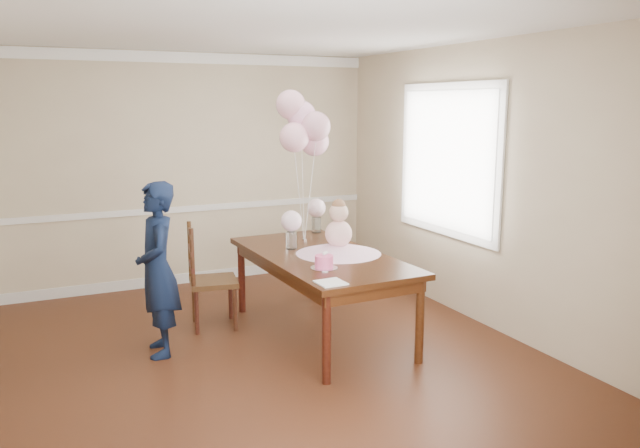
# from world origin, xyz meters

# --- Properties ---
(floor) EXTENTS (4.50, 5.00, 0.00)m
(floor) POSITION_xyz_m (0.00, 0.00, 0.00)
(floor) COLOR #35180D
(floor) RESTS_ON ground
(ceiling) EXTENTS (4.50, 5.00, 0.02)m
(ceiling) POSITION_xyz_m (0.00, 0.00, 2.70)
(ceiling) COLOR white
(ceiling) RESTS_ON wall_back
(wall_back) EXTENTS (4.50, 0.02, 2.70)m
(wall_back) POSITION_xyz_m (0.00, 2.50, 1.35)
(wall_back) COLOR #BCAA8A
(wall_back) RESTS_ON floor
(wall_front) EXTENTS (4.50, 0.02, 2.70)m
(wall_front) POSITION_xyz_m (0.00, -2.50, 1.35)
(wall_front) COLOR #BCAA8A
(wall_front) RESTS_ON floor
(wall_right) EXTENTS (0.02, 5.00, 2.70)m
(wall_right) POSITION_xyz_m (2.25, 0.00, 1.35)
(wall_right) COLOR #BCAA8A
(wall_right) RESTS_ON floor
(chair_rail_trim) EXTENTS (4.50, 0.02, 0.07)m
(chair_rail_trim) POSITION_xyz_m (0.00, 2.49, 0.90)
(chair_rail_trim) COLOR white
(chair_rail_trim) RESTS_ON wall_back
(crown_molding) EXTENTS (4.50, 0.02, 0.12)m
(crown_molding) POSITION_xyz_m (0.00, 2.49, 2.63)
(crown_molding) COLOR white
(crown_molding) RESTS_ON wall_back
(baseboard_trim) EXTENTS (4.50, 0.02, 0.12)m
(baseboard_trim) POSITION_xyz_m (0.00, 2.49, 0.06)
(baseboard_trim) COLOR silver
(baseboard_trim) RESTS_ON floor
(window_frame) EXTENTS (0.02, 1.66, 1.56)m
(window_frame) POSITION_xyz_m (2.23, 0.50, 1.55)
(window_frame) COLOR white
(window_frame) RESTS_ON wall_right
(window_blinds) EXTENTS (0.01, 1.50, 1.40)m
(window_blinds) POSITION_xyz_m (2.21, 0.50, 1.55)
(window_blinds) COLOR silver
(window_blinds) RESTS_ON wall_right
(dining_table_top) EXTENTS (1.10, 2.09, 0.05)m
(dining_table_top) POSITION_xyz_m (0.69, 0.27, 0.75)
(dining_table_top) COLOR black
(dining_table_top) RESTS_ON table_leg_fl
(table_apron) EXTENTS (0.99, 1.99, 0.10)m
(table_apron) POSITION_xyz_m (0.69, 0.27, 0.67)
(table_apron) COLOR black
(table_apron) RESTS_ON table_leg_fl
(table_leg_fl) EXTENTS (0.07, 0.07, 0.72)m
(table_leg_fl) POSITION_xyz_m (0.29, -0.69, 0.36)
(table_leg_fl) COLOR black
(table_leg_fl) RESTS_ON floor
(table_leg_fr) EXTENTS (0.07, 0.07, 0.72)m
(table_leg_fr) POSITION_xyz_m (1.15, -0.66, 0.36)
(table_leg_fr) COLOR black
(table_leg_fr) RESTS_ON floor
(table_leg_bl) EXTENTS (0.07, 0.07, 0.72)m
(table_leg_bl) POSITION_xyz_m (0.22, 1.20, 0.36)
(table_leg_bl) COLOR black
(table_leg_bl) RESTS_ON floor
(table_leg_br) EXTENTS (0.07, 0.07, 0.72)m
(table_leg_br) POSITION_xyz_m (1.09, 1.23, 0.36)
(table_leg_br) COLOR black
(table_leg_br) RESTS_ON floor
(baby_skirt) EXTENTS (0.81, 0.81, 0.10)m
(baby_skirt) POSITION_xyz_m (0.84, 0.22, 0.82)
(baby_skirt) COLOR #EDAFCF
(baby_skirt) RESTS_ON dining_table_top
(baby_torso) EXTENTS (0.25, 0.25, 0.25)m
(baby_torso) POSITION_xyz_m (0.84, 0.22, 0.96)
(baby_torso) COLOR #FFA1C5
(baby_torso) RESTS_ON baby_skirt
(baby_head) EXTENTS (0.17, 0.17, 0.17)m
(baby_head) POSITION_xyz_m (0.84, 0.22, 1.15)
(baby_head) COLOR beige
(baby_head) RESTS_ON baby_torso
(baby_hair) EXTENTS (0.12, 0.12, 0.12)m
(baby_hair) POSITION_xyz_m (0.84, 0.22, 1.21)
(baby_hair) COLOR brown
(baby_hair) RESTS_ON baby_head
(cake_platter) EXTENTS (0.23, 0.23, 0.01)m
(cake_platter) POSITION_xyz_m (0.50, -0.20, 0.78)
(cake_platter) COLOR #BCBBC0
(cake_platter) RESTS_ON dining_table_top
(birthday_cake) EXTENTS (0.16, 0.16, 0.10)m
(birthday_cake) POSITION_xyz_m (0.50, -0.20, 0.83)
(birthday_cake) COLOR #FF5094
(birthday_cake) RESTS_ON cake_platter
(cake_flower_a) EXTENTS (0.03, 0.03, 0.03)m
(cake_flower_a) POSITION_xyz_m (0.50, -0.20, 0.90)
(cake_flower_a) COLOR white
(cake_flower_a) RESTS_ON birthday_cake
(cake_flower_b) EXTENTS (0.03, 0.03, 0.03)m
(cake_flower_b) POSITION_xyz_m (0.53, -0.18, 0.90)
(cake_flower_b) COLOR white
(cake_flower_b) RESTS_ON birthday_cake
(rose_vase_near) EXTENTS (0.11, 0.11, 0.16)m
(rose_vase_near) POSITION_xyz_m (0.52, 0.57, 0.85)
(rose_vase_near) COLOR white
(rose_vase_near) RESTS_ON dining_table_top
(roses_near) EXTENTS (0.20, 0.20, 0.20)m
(roses_near) POSITION_xyz_m (0.52, 0.57, 1.04)
(roses_near) COLOR white
(roses_near) RESTS_ON rose_vase_near
(rose_vase_far) EXTENTS (0.11, 0.11, 0.16)m
(rose_vase_far) POSITION_xyz_m (1.05, 1.16, 0.85)
(rose_vase_far) COLOR silver
(rose_vase_far) RESTS_ON dining_table_top
(roses_far) EXTENTS (0.20, 0.20, 0.20)m
(roses_far) POSITION_xyz_m (1.05, 1.16, 1.04)
(roses_far) COLOR #FDD4E0
(roses_far) RESTS_ON rose_vase_far
(napkin) EXTENTS (0.21, 0.21, 0.01)m
(napkin) POSITION_xyz_m (0.36, -0.62, 0.78)
(napkin) COLOR white
(napkin) RESTS_ON dining_table_top
(balloon_weight) EXTENTS (0.04, 0.04, 0.02)m
(balloon_weight) POSITION_xyz_m (0.77, 0.84, 0.78)
(balloon_weight) COLOR silver
(balloon_weight) RESTS_ON dining_table_top
(balloon_a) EXTENTS (0.29, 0.29, 0.29)m
(balloon_a) POSITION_xyz_m (0.67, 0.84, 1.80)
(balloon_a) COLOR #FEB4C7
(balloon_a) RESTS_ON balloon_ribbon_a
(balloon_b) EXTENTS (0.29, 0.29, 0.29)m
(balloon_b) POSITION_xyz_m (0.88, 0.79, 1.90)
(balloon_b) COLOR #DE9DB0
(balloon_b) RESTS_ON balloon_ribbon_b
(balloon_c) EXTENTS (0.29, 0.29, 0.29)m
(balloon_c) POSITION_xyz_m (0.79, 0.94, 2.01)
(balloon_c) COLOR #F2ABD1
(balloon_c) RESTS_ON balloon_ribbon_c
(balloon_d) EXTENTS (0.29, 0.29, 0.29)m
(balloon_d) POSITION_xyz_m (0.68, 0.96, 2.11)
(balloon_d) COLOR #ECA7BA
(balloon_d) RESTS_ON balloon_ribbon_d
(balloon_e) EXTENTS (0.29, 0.29, 0.29)m
(balloon_e) POSITION_xyz_m (0.92, 0.93, 1.75)
(balloon_e) COLOR #EDA8C0
(balloon_e) RESTS_ON balloon_ribbon_e
(balloon_ribbon_a) EXTENTS (0.09, 0.01, 0.86)m
(balloon_ribbon_a) POSITION_xyz_m (0.72, 0.84, 1.21)
(balloon_ribbon_a) COLOR white
(balloon_ribbon_a) RESTS_ON balloon_weight
(balloon_ribbon_b) EXTENTS (0.11, 0.05, 0.96)m
(balloon_ribbon_b) POSITION_xyz_m (0.82, 0.82, 1.27)
(balloon_ribbon_b) COLOR silver
(balloon_ribbon_b) RESTS_ON balloon_weight
(balloon_ribbon_c) EXTENTS (0.02, 0.10, 1.07)m
(balloon_ribbon_c) POSITION_xyz_m (0.78, 0.89, 1.32)
(balloon_ribbon_c) COLOR white
(balloon_ribbon_c) RESTS_ON balloon_weight
(balloon_ribbon_d) EXTENTS (0.09, 0.10, 1.17)m
(balloon_ribbon_d) POSITION_xyz_m (0.73, 0.90, 1.37)
(balloon_ribbon_d) COLOR white
(balloon_ribbon_d) RESTS_ON balloon_weight
(balloon_ribbon_e) EXTENTS (0.14, 0.08, 0.80)m
(balloon_ribbon_e) POSITION_xyz_m (0.85, 0.88, 1.19)
(balloon_ribbon_e) COLOR white
(balloon_ribbon_e) RESTS_ON balloon_weight
(dining_chair_seat) EXTENTS (0.50, 0.50, 0.05)m
(dining_chair_seat) POSITION_xyz_m (-0.15, 0.90, 0.45)
(dining_chair_seat) COLOR #3B2210
(dining_chair_seat) RESTS_ON chair_leg_fl
(chair_leg_fl) EXTENTS (0.05, 0.05, 0.43)m
(chair_leg_fl) POSITION_xyz_m (-0.36, 0.76, 0.21)
(chair_leg_fl) COLOR #34140E
(chair_leg_fl) RESTS_ON floor
(chair_leg_fr) EXTENTS (0.05, 0.05, 0.43)m
(chair_leg_fr) POSITION_xyz_m (-0.01, 0.70, 0.21)
(chair_leg_fr) COLOR #33170D
(chair_leg_fr) RESTS_ON floor
(chair_leg_bl) EXTENTS (0.05, 0.05, 0.43)m
(chair_leg_bl) POSITION_xyz_m (-0.30, 1.11, 0.21)
(chair_leg_bl) COLOR #331B0D
(chair_leg_bl) RESTS_ON floor
(chair_leg_br) EXTENTS (0.05, 0.05, 0.43)m
(chair_leg_br) POSITION_xyz_m (0.05, 1.05, 0.21)
(chair_leg_br) COLOR #37150F
(chair_leg_br) RESTS_ON floor
(chair_back_post_l) EXTENTS (0.05, 0.05, 0.55)m
(chair_back_post_l) POSITION_xyz_m (-0.38, 0.76, 0.73)
(chair_back_post_l) COLOR #371B0F
(chair_back_post_l) RESTS_ON dining_chair_seat
(chair_back_post_r) EXTENTS (0.05, 0.05, 0.55)m
(chair_back_post_r) POSITION_xyz_m (-0.32, 1.11, 0.73)
(chair_back_post_r) COLOR #3B2110
(chair_back_post_r) RESTS_ON dining_chair_seat
(chair_slat_low) EXTENTS (0.10, 0.40, 0.05)m
(chair_slat_low) POSITION_xyz_m (-0.35, 0.94, 0.61)
(chair_slat_low) COLOR #3B1610
(chair_slat_low) RESTS_ON dining_chair_seat
(chair_slat_mid) EXTENTS (0.10, 0.40, 0.05)m
(chair_slat_mid) POSITION_xyz_m (-0.35, 0.94, 0.77)
(chair_slat_mid) COLOR #3D1B10
(chair_slat_mid) RESTS_ON dining_chair_seat
(chair_slat_top) EXTENTS (0.10, 0.40, 0.05)m
(chair_slat_top) POSITION_xyz_m (-0.35, 0.94, 0.93)
(chair_slat_top) COLOR #39200F
(chair_slat_top) RESTS_ON dining_chair_seat
(woman) EXTENTS (0.40, 0.57, 1.49)m
(woman) POSITION_xyz_m (-0.75, 0.45, 0.74)
(woman) COLOR #0E1832
(woman) RESTS_ON floor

